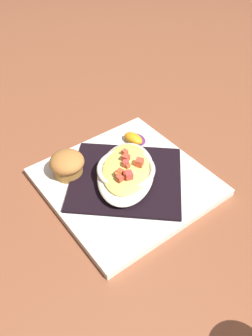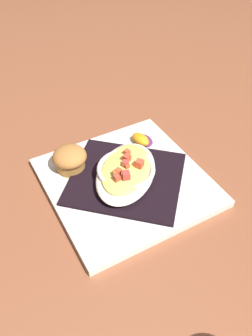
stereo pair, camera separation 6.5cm
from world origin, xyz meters
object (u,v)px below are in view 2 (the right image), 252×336
Objects in this scene: muffin at (70,159)px; orange_garnish at (141,140)px; gratin_dish at (126,171)px; square_plate at (126,182)px.

orange_garnish is (-0.16, -0.02, -0.02)m from muffin.
gratin_dish reaches higher than muffin.
square_plate is 4.37× the size of muffin.
muffin is at bearing 8.50° from orange_garnish.
gratin_dish reaches higher than orange_garnish.
square_plate is 1.44× the size of gratin_dish.
orange_garnish is (-0.07, -0.09, -0.01)m from gratin_dish.
muffin is 1.19× the size of orange_garnish.
gratin_dish is 3.04× the size of muffin.
muffin is at bearing -36.68° from square_plate.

